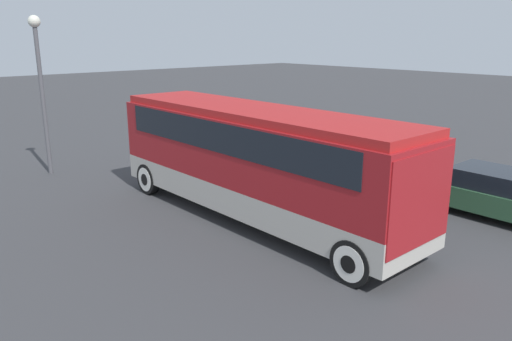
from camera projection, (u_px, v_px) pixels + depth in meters
name	position (u px, v px, depth m)	size (l,w,h in m)	color
ground_plane	(256.00, 218.00, 14.60)	(120.00, 120.00, 0.00)	#38383A
tour_bus	(258.00, 154.00, 14.02)	(10.39, 2.57, 3.24)	#B7B2A8
parked_car_near	(361.00, 144.00, 21.37)	(4.11, 1.80, 1.38)	navy
parked_car_mid	(500.00, 194.00, 14.56)	(4.49, 1.90, 1.40)	#2D5638
parked_car_far	(272.00, 145.00, 21.00)	(4.26, 1.88, 1.41)	#7A6B5B
lamp_post	(40.00, 73.00, 18.37)	(0.44, 0.44, 5.89)	#515156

